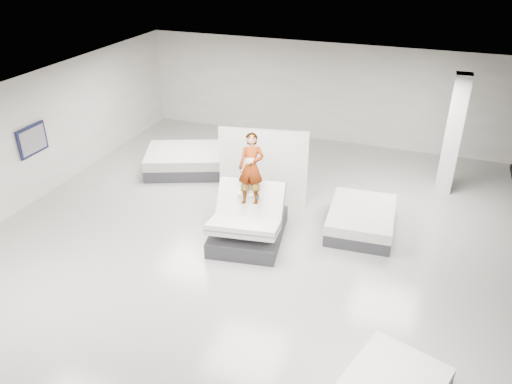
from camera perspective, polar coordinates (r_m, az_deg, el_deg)
room at (r=10.32m, az=-1.28°, el=0.71°), size 14.00×14.04×3.20m
hero_bed at (r=11.29m, az=-0.90°, el=-3.63°), size 1.80×2.22×1.37m
person at (r=11.16m, az=-0.56°, el=1.12°), size 0.81×1.65×1.10m
remote at (r=10.90m, az=0.19°, el=-0.64°), size 0.07×0.15×0.08m
divider_panel at (r=12.51m, az=0.82°, el=2.82°), size 2.20×0.52×2.02m
flat_bed_right_far at (r=11.97m, az=11.92°, el=-3.09°), size 1.59×2.05×0.54m
flat_bed_left_far at (r=14.73m, az=-7.98°, el=3.59°), size 2.72×2.40×0.62m
column at (r=13.88m, az=21.57°, el=6.06°), size 0.40×0.40×3.20m
wall_poster at (r=13.80m, az=-24.18°, el=5.44°), size 0.06×0.95×0.75m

